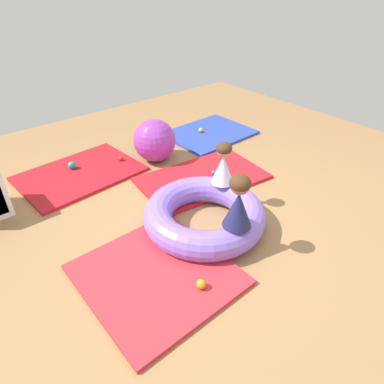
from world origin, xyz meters
The scene contains 16 objects.
ground_plane centered at (0.00, 0.00, 0.00)m, with size 8.00×8.00×0.00m, color #9E7549.
gym_mat_near_right centered at (-0.77, -0.16, 0.02)m, with size 1.22×1.27×0.04m, color red.
gym_mat_center_rear centered at (1.67, 1.83, 0.02)m, with size 1.33×1.05×0.04m, color #2D47B7.
gym_mat_far_right centered at (-0.54, 1.95, 0.02)m, with size 1.49×1.08×0.04m, color #B21923.
gym_mat_far_left centered at (0.63, 0.82, 0.02)m, with size 1.60×0.95×0.04m, color red.
inflatable_cushion centered at (0.02, 0.10, 0.15)m, with size 1.27×1.27×0.30m, color #8466E0.
child_in_navy centered at (0.02, -0.36, 0.56)m, with size 0.35×0.35×0.53m.
child_in_white centered at (0.44, 0.27, 0.53)m, with size 0.32×0.32×0.48m.
play_ball_yellow centered at (1.56, 1.92, 0.08)m, with size 0.07×0.07×0.07m, color yellow.
play_ball_green centered at (-0.41, 0.03, 0.08)m, with size 0.09×0.09×0.09m, color green.
play_ball_blue centered at (0.78, 0.76, 0.07)m, with size 0.07×0.07×0.07m, color blue.
play_ball_orange centered at (-0.58, -0.54, 0.08)m, with size 0.09×0.09×0.09m, color orange.
play_ball_teal centered at (-0.57, 2.11, 0.09)m, with size 0.10×0.10×0.10m, color teal.
play_ball_red centered at (0.05, 1.90, 0.07)m, with size 0.07×0.07×0.07m, color red.
play_ball_pink centered at (0.08, 0.60, 0.07)m, with size 0.06×0.06×0.06m, color pink.
exercise_ball_large centered at (0.48, 1.67, 0.30)m, with size 0.59×0.59×0.59m, color purple.
Camera 1 is at (-1.86, -1.97, 2.28)m, focal length 31.46 mm.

